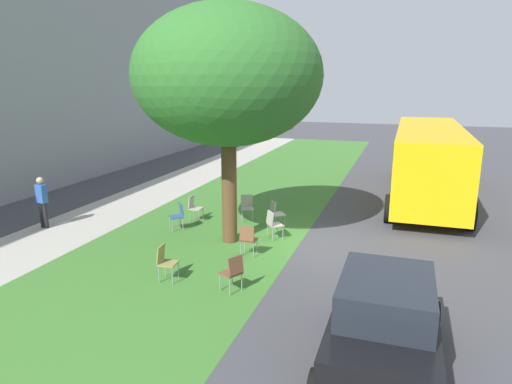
# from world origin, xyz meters

# --- Properties ---
(ground) EXTENTS (80.00, 80.00, 0.00)m
(ground) POSITION_xyz_m (0.00, 0.00, 0.00)
(ground) COLOR #424247
(grass_verge) EXTENTS (48.00, 6.00, 0.01)m
(grass_verge) POSITION_xyz_m (0.00, 3.20, 0.00)
(grass_verge) COLOR #3D752D
(grass_verge) RESTS_ON ground
(sidewalk_strip) EXTENTS (48.00, 2.80, 0.01)m
(sidewalk_strip) POSITION_xyz_m (0.00, 7.60, 0.00)
(sidewalk_strip) COLOR #ADA89E
(sidewalk_strip) RESTS_ON ground
(street_tree) EXTENTS (5.24, 5.24, 6.74)m
(street_tree) POSITION_xyz_m (-0.58, 2.24, 4.79)
(street_tree) COLOR brown
(street_tree) RESTS_ON ground
(chair_0) EXTENTS (0.59, 0.59, 0.88)m
(chair_0) POSITION_xyz_m (0.02, 1.07, 0.52)
(chair_0) COLOR #ADA393
(chair_0) RESTS_ON ground
(chair_1) EXTENTS (0.46, 0.46, 0.88)m
(chair_1) POSITION_xyz_m (-3.60, 2.69, 0.52)
(chair_1) COLOR olive
(chair_1) RESTS_ON ground
(chair_2) EXTENTS (0.56, 0.57, 0.88)m
(chair_2) POSITION_xyz_m (-3.68, 0.94, 0.52)
(chair_2) COLOR brown
(chair_2) RESTS_ON ground
(chair_3) EXTENTS (0.56, 0.55, 0.88)m
(chair_3) POSITION_xyz_m (1.59, 2.47, 0.52)
(chair_3) COLOR #ADA393
(chair_3) RESTS_ON ground
(chair_4) EXTENTS (0.59, 0.59, 0.88)m
(chair_4) POSITION_xyz_m (-0.07, 4.22, 0.52)
(chair_4) COLOR #335184
(chair_4) RESTS_ON ground
(chair_5) EXTENTS (0.43, 0.43, 0.88)m
(chair_5) POSITION_xyz_m (-1.52, 1.33, 0.52)
(chair_5) COLOR brown
(chair_5) RESTS_ON ground
(chair_6) EXTENTS (0.58, 0.58, 0.88)m
(chair_6) POSITION_xyz_m (1.16, 1.32, 0.52)
(chair_6) COLOR #ADA393
(chair_6) RESTS_ON ground
(chair_7) EXTENTS (0.44, 0.44, 0.88)m
(chair_7) POSITION_xyz_m (0.95, 4.15, 0.52)
(chair_7) COLOR #ADA393
(chair_7) RESTS_ON ground
(parked_car) EXTENTS (3.70, 1.92, 1.65)m
(parked_car) POSITION_xyz_m (-5.46, -2.44, 0.84)
(parked_car) COLOR black
(parked_car) RESTS_ON ground
(school_bus) EXTENTS (10.40, 2.80, 2.88)m
(school_bus) POSITION_xyz_m (6.88, -3.43, 1.76)
(school_bus) COLOR yellow
(school_bus) RESTS_ON ground
(pedestrian_0) EXTENTS (0.28, 0.40, 1.69)m
(pedestrian_0) POSITION_xyz_m (-1.29, 8.45, 0.93)
(pedestrian_0) COLOR black
(pedestrian_0) RESTS_ON ground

